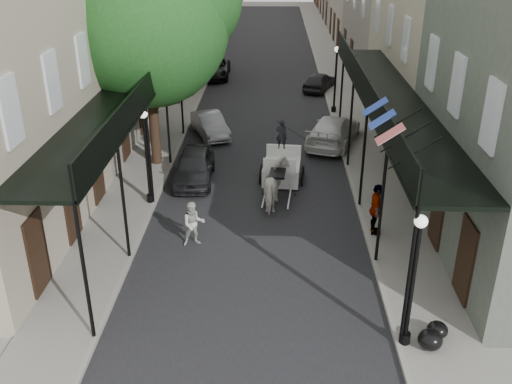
# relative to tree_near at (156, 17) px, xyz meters

# --- Properties ---
(ground) EXTENTS (140.00, 140.00, 0.00)m
(ground) POSITION_rel_tree_near_xyz_m (4.20, -10.18, -6.49)
(ground) COLOR gray
(ground) RESTS_ON ground
(road) EXTENTS (8.00, 90.00, 0.01)m
(road) POSITION_rel_tree_near_xyz_m (4.20, 9.82, -6.48)
(road) COLOR black
(road) RESTS_ON ground
(sidewalk_left) EXTENTS (2.20, 90.00, 0.12)m
(sidewalk_left) POSITION_rel_tree_near_xyz_m (-0.80, 9.82, -6.43)
(sidewalk_left) COLOR gray
(sidewalk_left) RESTS_ON ground
(sidewalk_right) EXTENTS (2.20, 90.00, 0.12)m
(sidewalk_right) POSITION_rel_tree_near_xyz_m (9.20, 9.82, -6.43)
(sidewalk_right) COLOR gray
(sidewalk_right) RESTS_ON ground
(gallery_left) EXTENTS (2.20, 18.05, 4.88)m
(gallery_left) POSITION_rel_tree_near_xyz_m (-0.59, -3.20, -2.44)
(gallery_left) COLOR black
(gallery_left) RESTS_ON sidewalk_left
(gallery_right) EXTENTS (2.20, 18.05, 4.88)m
(gallery_right) POSITION_rel_tree_near_xyz_m (8.99, -3.20, -2.44)
(gallery_right) COLOR black
(gallery_right) RESTS_ON sidewalk_right
(tree_near) EXTENTS (7.31, 6.80, 9.63)m
(tree_near) POSITION_rel_tree_near_xyz_m (0.00, 0.00, 0.00)
(tree_near) COLOR #382619
(tree_near) RESTS_ON sidewalk_left
(lamppost_right_near) EXTENTS (0.32, 0.32, 3.71)m
(lamppost_right_near) POSITION_rel_tree_near_xyz_m (8.30, -12.18, -4.44)
(lamppost_right_near) COLOR black
(lamppost_right_near) RESTS_ON sidewalk_right
(lamppost_left) EXTENTS (0.32, 0.32, 3.71)m
(lamppost_left) POSITION_rel_tree_near_xyz_m (0.10, -4.18, -4.44)
(lamppost_left) COLOR black
(lamppost_left) RESTS_ON sidewalk_left
(lamppost_right_far) EXTENTS (0.32, 0.32, 3.71)m
(lamppost_right_far) POSITION_rel_tree_near_xyz_m (8.30, 7.82, -4.44)
(lamppost_right_far) COLOR black
(lamppost_right_far) RESTS_ON sidewalk_right
(horse) EXTENTS (1.14, 2.17, 1.76)m
(horse) POSITION_rel_tree_near_xyz_m (5.01, -4.18, -5.61)
(horse) COLOR silver
(horse) RESTS_ON ground
(carriage) EXTENTS (1.97, 2.72, 2.95)m
(carriage) POSITION_rel_tree_near_xyz_m (5.26, -1.44, -5.34)
(carriage) COLOR black
(carriage) RESTS_ON ground
(pedestrian_walking) EXTENTS (0.91, 0.79, 1.58)m
(pedestrian_walking) POSITION_rel_tree_near_xyz_m (2.20, -7.18, -5.70)
(pedestrian_walking) COLOR beige
(pedestrian_walking) RESTS_ON ground
(pedestrian_sidewalk_left) EXTENTS (1.22, 0.95, 1.66)m
(pedestrian_sidewalk_left) POSITION_rel_tree_near_xyz_m (-0.98, 9.24, -5.54)
(pedestrian_sidewalk_left) COLOR gray
(pedestrian_sidewalk_left) RESTS_ON sidewalk_left
(pedestrian_sidewalk_right) EXTENTS (0.55, 1.12, 1.86)m
(pedestrian_sidewalk_right) POSITION_rel_tree_near_xyz_m (8.40, -6.42, -5.44)
(pedestrian_sidewalk_right) COLOR gray
(pedestrian_sidewalk_right) RESTS_ON sidewalk_right
(car_left_near) EXTENTS (1.69, 3.95, 1.33)m
(car_left_near) POSITION_rel_tree_near_xyz_m (1.52, -1.86, -5.82)
(car_left_near) COLOR black
(car_left_near) RESTS_ON ground
(car_left_mid) EXTENTS (2.47, 3.77, 1.18)m
(car_left_mid) POSITION_rel_tree_near_xyz_m (1.60, 3.82, -5.90)
(car_left_mid) COLOR #9A999F
(car_left_mid) RESTS_ON ground
(car_left_far) EXTENTS (2.22, 4.62, 1.27)m
(car_left_far) POSITION_rel_tree_near_xyz_m (0.60, 16.09, -5.85)
(car_left_far) COLOR black
(car_left_far) RESTS_ON ground
(car_right_near) EXTENTS (3.39, 5.22, 1.41)m
(car_right_near) POSITION_rel_tree_near_xyz_m (7.80, 2.81, -5.78)
(car_right_near) COLOR silver
(car_right_near) RESTS_ON ground
(car_right_far) EXTENTS (2.57, 3.79, 1.20)m
(car_right_far) POSITION_rel_tree_near_xyz_m (7.80, 12.86, -5.89)
(car_right_far) COLOR black
(car_right_far) RESTS_ON ground
(trash_bags) EXTENTS (0.89, 1.04, 0.53)m
(trash_bags) POSITION_rel_tree_near_xyz_m (9.00, -12.20, -6.12)
(trash_bags) COLOR black
(trash_bags) RESTS_ON sidewalk_right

